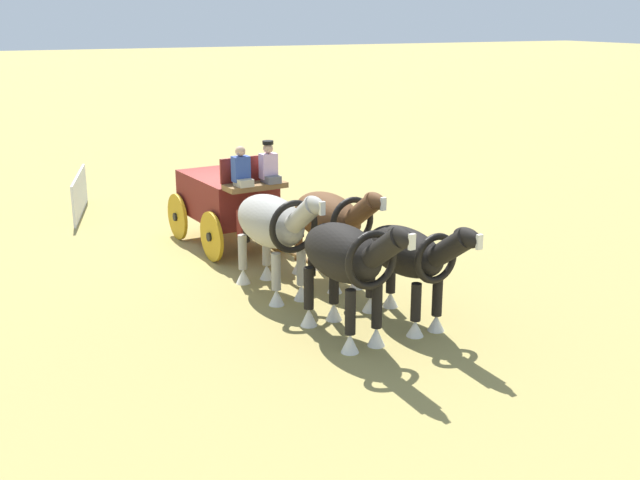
{
  "coord_description": "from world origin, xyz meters",
  "views": [
    {
      "loc": [
        17.3,
        -5.72,
        5.35
      ],
      "look_at": [
        4.37,
        0.39,
        1.2
      ],
      "focal_mm": 43.91,
      "sensor_mm": 36.0,
      "label": 1
    }
  ],
  "objects_px": {
    "show_wagon": "(230,199)",
    "draft_horse_rear_near": "(331,220)",
    "draft_horse_rear_off": "(273,225)",
    "draft_horse_lead_near": "(409,256)",
    "draft_horse_lead_off": "(347,258)"
  },
  "relations": [
    {
      "from": "show_wagon",
      "to": "draft_horse_rear_near",
      "type": "relative_size",
      "value": 1.79
    },
    {
      "from": "draft_horse_rear_off",
      "to": "draft_horse_lead_near",
      "type": "height_order",
      "value": "draft_horse_rear_off"
    },
    {
      "from": "draft_horse_lead_off",
      "to": "draft_horse_lead_near",
      "type": "bearing_deg",
      "value": 94.81
    },
    {
      "from": "show_wagon",
      "to": "draft_horse_lead_near",
      "type": "distance_m",
      "value": 6.12
    },
    {
      "from": "show_wagon",
      "to": "draft_horse_lead_off",
      "type": "distance_m",
      "value": 6.11
    },
    {
      "from": "draft_horse_lead_near",
      "to": "draft_horse_lead_off",
      "type": "height_order",
      "value": "draft_horse_lead_off"
    },
    {
      "from": "show_wagon",
      "to": "draft_horse_lead_near",
      "type": "relative_size",
      "value": 1.86
    },
    {
      "from": "draft_horse_rear_near",
      "to": "draft_horse_lead_near",
      "type": "bearing_deg",
      "value": 5.77
    },
    {
      "from": "draft_horse_lead_near",
      "to": "draft_horse_lead_off",
      "type": "bearing_deg",
      "value": -85.19
    },
    {
      "from": "draft_horse_rear_near",
      "to": "draft_horse_lead_off",
      "type": "xyz_separation_m",
      "value": [
        2.72,
        -1.03,
        0.1
      ]
    },
    {
      "from": "draft_horse_rear_near",
      "to": "draft_horse_rear_off",
      "type": "height_order",
      "value": "draft_horse_rear_off"
    },
    {
      "from": "show_wagon",
      "to": "draft_horse_rear_off",
      "type": "relative_size",
      "value": 1.78
    },
    {
      "from": "draft_horse_rear_near",
      "to": "draft_horse_lead_off",
      "type": "distance_m",
      "value": 2.91
    },
    {
      "from": "show_wagon",
      "to": "draft_horse_rear_near",
      "type": "distance_m",
      "value": 3.53
    },
    {
      "from": "draft_horse_lead_near",
      "to": "show_wagon",
      "type": "bearing_deg",
      "value": -168.14
    }
  ]
}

